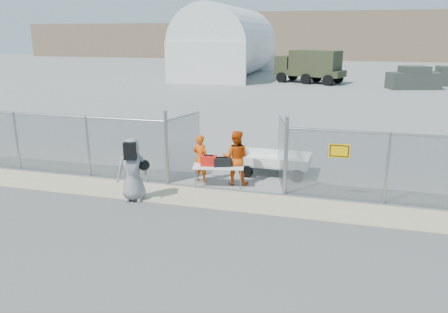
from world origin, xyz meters
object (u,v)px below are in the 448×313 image
(folding_table, at_px, (218,176))
(visitor, at_px, (133,170))
(utility_trailer, at_px, (275,163))
(security_worker_right, at_px, (236,158))
(security_worker_left, at_px, (201,159))

(folding_table, relative_size, visitor, 0.86)
(visitor, relative_size, utility_trailer, 0.60)
(folding_table, height_order, utility_trailer, utility_trailer)
(folding_table, height_order, security_worker_right, security_worker_right)
(security_worker_left, relative_size, security_worker_right, 0.89)
(security_worker_right, height_order, utility_trailer, security_worker_right)
(visitor, height_order, utility_trailer, visitor)
(security_worker_left, xyz_separation_m, utility_trailer, (2.32, 1.57, -0.44))
(visitor, bearing_deg, security_worker_left, 40.91)
(folding_table, relative_size, security_worker_left, 1.00)
(security_worker_right, distance_m, visitor, 3.48)
(security_worker_left, bearing_deg, folding_table, 176.09)
(folding_table, height_order, security_worker_left, security_worker_left)
(security_worker_left, bearing_deg, utility_trailer, -129.97)
(folding_table, xyz_separation_m, security_worker_right, (0.51, 0.34, 0.58))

